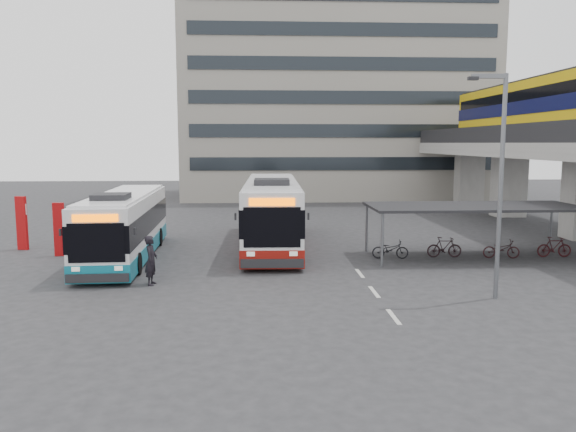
{
  "coord_description": "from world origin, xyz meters",
  "views": [
    {
      "loc": [
        -1.76,
        -23.06,
        5.49
      ],
      "look_at": [
        -0.36,
        3.66,
        2.0
      ],
      "focal_mm": 35.0,
      "sensor_mm": 36.0,
      "label": 1
    }
  ],
  "objects_px": {
    "bus_main": "(272,213)",
    "bus_teal": "(125,226)",
    "lamp_post": "(498,173)",
    "pedestrian": "(151,260)"
  },
  "relations": [
    {
      "from": "bus_teal",
      "to": "pedestrian",
      "type": "height_order",
      "value": "bus_teal"
    },
    {
      "from": "pedestrian",
      "to": "lamp_post",
      "type": "bearing_deg",
      "value": -97.79
    },
    {
      "from": "bus_teal",
      "to": "lamp_post",
      "type": "relative_size",
      "value": 1.46
    },
    {
      "from": "bus_teal",
      "to": "lamp_post",
      "type": "height_order",
      "value": "lamp_post"
    },
    {
      "from": "bus_main",
      "to": "bus_teal",
      "type": "height_order",
      "value": "bus_main"
    },
    {
      "from": "pedestrian",
      "to": "lamp_post",
      "type": "height_order",
      "value": "lamp_post"
    },
    {
      "from": "bus_main",
      "to": "lamp_post",
      "type": "bearing_deg",
      "value": -53.17
    },
    {
      "from": "bus_main",
      "to": "lamp_post",
      "type": "height_order",
      "value": "lamp_post"
    },
    {
      "from": "bus_main",
      "to": "pedestrian",
      "type": "height_order",
      "value": "bus_main"
    },
    {
      "from": "bus_main",
      "to": "bus_teal",
      "type": "xyz_separation_m",
      "value": [
        -7.07,
        -2.79,
        -0.21
      ]
    }
  ]
}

